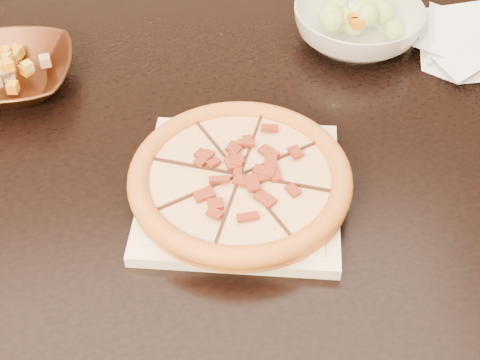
{
  "coord_description": "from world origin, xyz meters",
  "views": [
    {
      "loc": [
        -0.08,
        -0.92,
        1.44
      ],
      "look_at": [
        0.0,
        -0.29,
        0.78
      ],
      "focal_mm": 50.0,
      "sensor_mm": 36.0,
      "label": 1
    }
  ],
  "objects_px": {
    "bronze_bowl": "(10,74)",
    "salad_bowl": "(357,25)",
    "dining_table": "(167,179)",
    "pizza": "(240,178)",
    "plate": "(240,190)"
  },
  "relations": [
    {
      "from": "dining_table",
      "to": "bronze_bowl",
      "type": "bearing_deg",
      "value": 147.56
    },
    {
      "from": "pizza",
      "to": "bronze_bowl",
      "type": "bearing_deg",
      "value": 138.76
    },
    {
      "from": "dining_table",
      "to": "salad_bowl",
      "type": "bearing_deg",
      "value": 28.56
    },
    {
      "from": "pizza",
      "to": "bronze_bowl",
      "type": "relative_size",
      "value": 1.47
    },
    {
      "from": "plate",
      "to": "pizza",
      "type": "distance_m",
      "value": 0.02
    },
    {
      "from": "plate",
      "to": "bronze_bowl",
      "type": "xyz_separation_m",
      "value": [
        -0.34,
        0.3,
        0.02
      ]
    },
    {
      "from": "plate",
      "to": "salad_bowl",
      "type": "relative_size",
      "value": 1.44
    },
    {
      "from": "bronze_bowl",
      "to": "salad_bowl",
      "type": "xyz_separation_m",
      "value": [
        0.59,
        0.04,
        0.01
      ]
    },
    {
      "from": "plate",
      "to": "salad_bowl",
      "type": "xyz_separation_m",
      "value": [
        0.26,
        0.34,
        0.02
      ]
    },
    {
      "from": "dining_table",
      "to": "salad_bowl",
      "type": "height_order",
      "value": "salad_bowl"
    },
    {
      "from": "dining_table",
      "to": "salad_bowl",
      "type": "distance_m",
      "value": 0.43
    },
    {
      "from": "dining_table",
      "to": "pizza",
      "type": "height_order",
      "value": "pizza"
    },
    {
      "from": "salad_bowl",
      "to": "pizza",
      "type": "bearing_deg",
      "value": -126.94
    },
    {
      "from": "pizza",
      "to": "bronze_bowl",
      "type": "distance_m",
      "value": 0.45
    },
    {
      "from": "plate",
      "to": "salad_bowl",
      "type": "distance_m",
      "value": 0.43
    }
  ]
}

